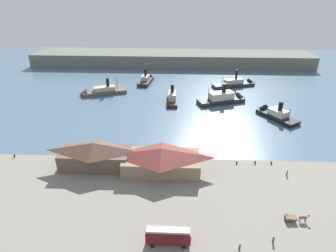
% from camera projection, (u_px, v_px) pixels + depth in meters
% --- Properties ---
extents(ground_plane, '(320.00, 320.00, 0.00)m').
position_uv_depth(ground_plane, '(160.00, 155.00, 90.25)').
color(ground_plane, slate).
extents(quay_promenade, '(110.00, 36.00, 1.20)m').
position_uv_depth(quay_promenade, '(153.00, 201.00, 70.42)').
color(quay_promenade, gray).
rests_on(quay_promenade, ground).
extents(seawall_edge, '(110.00, 0.80, 1.00)m').
position_uv_depth(seawall_edge, '(159.00, 160.00, 86.82)').
color(seawall_edge, '#666159').
rests_on(seawall_edge, ground).
extents(ferry_shed_customs_shed, '(20.10, 8.70, 7.81)m').
position_uv_depth(ferry_shed_customs_shed, '(95.00, 155.00, 80.83)').
color(ferry_shed_customs_shed, brown).
rests_on(ferry_shed_customs_shed, quay_promenade).
extents(ferry_shed_central_terminal, '(21.90, 10.98, 7.15)m').
position_uv_depth(ferry_shed_central_terminal, '(161.00, 159.00, 79.29)').
color(ferry_shed_central_terminal, '#847056').
rests_on(ferry_shed_central_terminal, quay_promenade).
extents(street_tram, '(9.11, 2.38, 4.08)m').
position_uv_depth(street_tram, '(168.00, 235.00, 57.07)').
color(street_tram, maroon).
rests_on(street_tram, quay_promenade).
extents(horse_cart, '(5.37, 1.57, 1.87)m').
position_uv_depth(horse_cart, '(296.00, 218.00, 63.30)').
color(horse_cart, brown).
rests_on(horse_cart, quay_promenade).
extents(pedestrian_near_west_shed, '(0.38, 0.38, 1.54)m').
position_uv_depth(pedestrian_near_west_shed, '(240.00, 247.00, 56.65)').
color(pedestrian_near_west_shed, '#4C3D33').
rests_on(pedestrian_near_west_shed, quay_promenade).
extents(pedestrian_walking_east, '(0.41, 0.41, 1.68)m').
position_uv_depth(pedestrian_walking_east, '(273.00, 240.00, 58.17)').
color(pedestrian_walking_east, '#3D4C42').
rests_on(pedestrian_walking_east, quay_promenade).
extents(pedestrian_walking_west, '(0.41, 0.41, 1.66)m').
position_uv_depth(pedestrian_walking_west, '(287.00, 173.00, 78.42)').
color(pedestrian_walking_west, '#6B5B4C').
rests_on(pedestrian_walking_west, quay_promenade).
extents(mooring_post_center_east, '(0.44, 0.44, 0.90)m').
position_uv_depth(mooring_post_center_east, '(255.00, 162.00, 83.68)').
color(mooring_post_center_east, black).
rests_on(mooring_post_center_east, quay_promenade).
extents(mooring_post_east, '(0.44, 0.44, 0.90)m').
position_uv_depth(mooring_post_east, '(14.00, 156.00, 86.61)').
color(mooring_post_east, black).
rests_on(mooring_post_east, quay_promenade).
extents(mooring_post_west, '(0.44, 0.44, 0.90)m').
position_uv_depth(mooring_post_west, '(271.00, 163.00, 83.44)').
color(mooring_post_west, black).
rests_on(mooring_post_west, quay_promenade).
extents(mooring_post_center_west, '(0.44, 0.44, 0.90)m').
position_uv_depth(mooring_post_center_west, '(237.00, 162.00, 83.71)').
color(mooring_post_center_west, black).
rests_on(mooring_post_center_west, quay_promenade).
extents(ferry_mid_harbor, '(23.95, 13.52, 10.95)m').
position_uv_depth(ferry_mid_harbor, '(226.00, 98.00, 128.54)').
color(ferry_mid_harbor, '#23282D').
rests_on(ferry_mid_harbor, ground).
extents(ferry_outer_harbor, '(7.66, 16.69, 9.53)m').
position_uv_depth(ferry_outer_harbor, '(146.00, 80.00, 154.54)').
color(ferry_outer_harbor, '#23282D').
rests_on(ferry_outer_harbor, ground).
extents(ferry_approaching_east, '(23.20, 13.28, 9.55)m').
position_uv_depth(ferry_approaching_east, '(99.00, 92.00, 137.69)').
color(ferry_approaching_east, '#514C47').
rests_on(ferry_approaching_east, ground).
extents(ferry_approaching_west, '(15.23, 18.78, 9.44)m').
position_uv_depth(ferry_approaching_west, '(273.00, 114.00, 114.91)').
color(ferry_approaching_west, black).
rests_on(ferry_approaching_west, ground).
extents(ferry_near_quay, '(5.00, 17.21, 9.30)m').
position_uv_depth(ferry_near_quay, '(172.00, 97.00, 130.38)').
color(ferry_near_quay, black).
rests_on(ferry_near_quay, ground).
extents(ferry_departing_north, '(24.76, 12.88, 10.50)m').
position_uv_depth(ferry_departing_north, '(238.00, 84.00, 148.81)').
color(ferry_departing_north, '#23282D').
rests_on(ferry_departing_north, ground).
extents(far_headland, '(180.00, 24.00, 8.00)m').
position_uv_depth(far_headland, '(172.00, 59.00, 186.17)').
color(far_headland, '#60665B').
rests_on(far_headland, ground).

